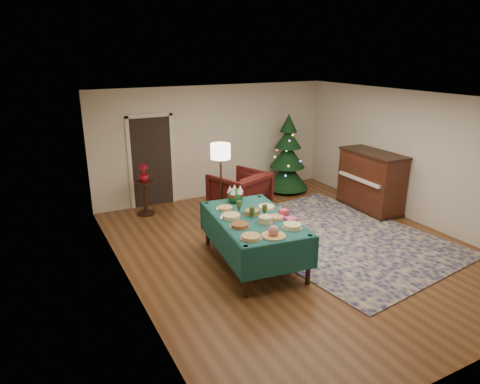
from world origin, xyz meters
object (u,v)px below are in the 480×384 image
piano (371,182)px  buffet_table (253,227)px  gift_box (283,213)px  potted_plant (144,177)px  side_table (145,199)px  armchair (240,192)px  christmas_tree (287,157)px  floor_lamp (221,156)px

piano → buffet_table: bearing=-163.9°
buffet_table → gift_box: bearing=-18.7°
gift_box → potted_plant: size_ratio=0.34×
potted_plant → gift_box: bearing=-65.9°
gift_box → side_table: size_ratio=0.18×
gift_box → buffet_table: bearing=161.3°
gift_box → piano: bearing=21.0°
armchair → buffet_table: bearing=47.5°
side_table → piano: (4.60, -2.06, 0.29)m
christmas_tree → piano: 2.21m
armchair → potted_plant: armchair is taller
gift_box → potted_plant: (-1.46, 3.27, -0.02)m
gift_box → armchair: 2.29m
buffet_table → floor_lamp: floor_lamp is taller
christmas_tree → floor_lamp: bearing=-155.2°
armchair → piano: bearing=138.9°
piano → potted_plant: bearing=155.9°
armchair → christmas_tree: bearing=-173.6°
buffet_table → side_table: buffet_table is taller
buffet_table → piano: (3.62, 1.04, -0.01)m
buffet_table → gift_box: size_ratio=17.08×
buffet_table → floor_lamp: size_ratio=1.35×
potted_plant → piano: size_ratio=0.25×
side_table → christmas_tree: (3.68, -0.07, 0.53)m
armchair → floor_lamp: bearing=-5.2°
floor_lamp → armchair: bearing=15.5°
gift_box → piano: piano is taller
armchair → christmas_tree: christmas_tree is taller
armchair → side_table: armchair is taller
floor_lamp → potted_plant: 1.83m
buffet_table → potted_plant: size_ratio=5.83×
side_table → armchair: bearing=-29.6°
buffet_table → piano: size_ratio=1.44×
floor_lamp → christmas_tree: size_ratio=0.84×
side_table → buffet_table: bearing=-72.5°
armchair → potted_plant: (-1.81, 1.03, 0.32)m
floor_lamp → side_table: floor_lamp is taller
armchair → christmas_tree: (1.88, 0.96, 0.35)m
potted_plant → side_table: bearing=135.0°
floor_lamp → piano: 3.51m
buffet_table → floor_lamp: bearing=80.6°
floor_lamp → christmas_tree: bearing=24.8°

